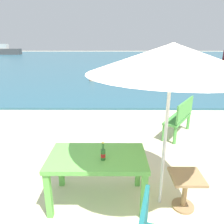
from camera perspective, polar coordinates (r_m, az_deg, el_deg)
The scene contains 9 objects.
sea_water at distance 32.16m, azimuth 0.68°, elevation 14.47°, with size 120.00×50.00×0.08m, color #2D6075.
picnic_table_green at distance 3.11m, azimuth -4.01°, elevation -13.58°, with size 1.40×0.80×0.76m.
beer_bottle_amber at distance 2.91m, azimuth -2.46°, elevation -11.35°, with size 0.07×0.07×0.26m.
patio_umbrella at distance 2.67m, azimuth 16.18°, elevation 13.89°, with size 2.10×2.10×2.30m.
side_table_wood at distance 3.31m, azimuth 19.46°, elevation -18.72°, with size 0.44×0.44×0.54m.
bench_green_left at distance 5.55m, azimuth 18.30°, elevation -0.93°, with size 0.98×1.19×0.95m.
swimmer_person at distance 12.87m, azimuth -5.55°, elevation 9.20°, with size 0.34×0.34×0.41m.
boat_fishing_trawler at distance 35.31m, azimuth 15.18°, elevation 15.04°, with size 3.55×0.97×1.29m.
boat_sailboat at distance 46.73m, azimuth -27.04°, elevation 14.72°, with size 5.39×1.47×1.96m.
Camera 1 is at (-0.16, -2.08, 2.30)m, focal length 33.38 mm.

